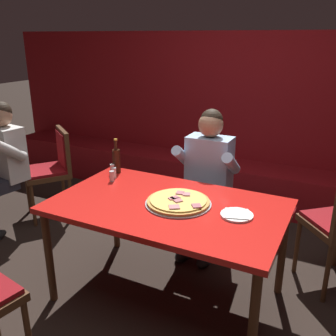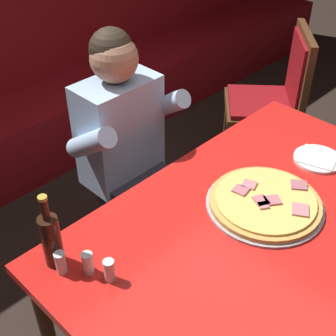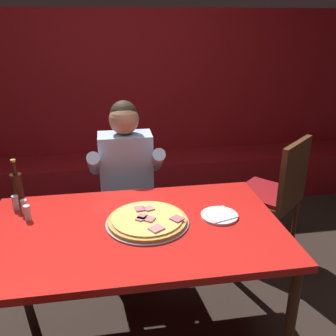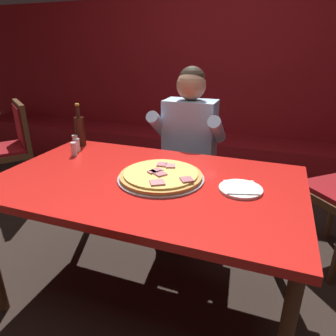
# 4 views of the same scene
# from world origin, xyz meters

# --- Properties ---
(ground_plane) EXTENTS (24.00, 24.00, 0.00)m
(ground_plane) POSITION_xyz_m (0.00, 0.00, 0.00)
(ground_plane) COLOR black
(booth_wall_panel) EXTENTS (6.80, 0.16, 1.90)m
(booth_wall_panel) POSITION_xyz_m (0.00, 2.18, 0.95)
(booth_wall_panel) COLOR maroon
(booth_wall_panel) RESTS_ON ground_plane
(booth_bench) EXTENTS (6.46, 0.48, 0.46)m
(booth_bench) POSITION_xyz_m (0.00, 1.86, 0.23)
(booth_bench) COLOR maroon
(booth_bench) RESTS_ON ground_plane
(main_dining_table) EXTENTS (1.59, 0.95, 0.76)m
(main_dining_table) POSITION_xyz_m (0.00, 0.00, 0.69)
(main_dining_table) COLOR #4C2D19
(main_dining_table) RESTS_ON ground_plane
(pizza) EXTENTS (0.46, 0.46, 0.05)m
(pizza) POSITION_xyz_m (0.07, 0.03, 0.77)
(pizza) COLOR #9E9EA3
(pizza) RESTS_ON main_dining_table
(plate_white_paper) EXTENTS (0.21, 0.21, 0.02)m
(plate_white_paper) POSITION_xyz_m (0.48, 0.03, 0.76)
(plate_white_paper) COLOR white
(plate_white_paper) RESTS_ON main_dining_table
(beer_bottle) EXTENTS (0.07, 0.07, 0.29)m
(beer_bottle) POSITION_xyz_m (-0.66, 0.37, 0.87)
(beer_bottle) COLOR black
(beer_bottle) RESTS_ON main_dining_table
(shaker_black_pepper) EXTENTS (0.04, 0.04, 0.09)m
(shaker_black_pepper) POSITION_xyz_m (-0.67, 0.32, 0.79)
(shaker_black_pepper) COLOR silver
(shaker_black_pepper) RESTS_ON main_dining_table
(shaker_oregano) EXTENTS (0.04, 0.04, 0.09)m
(shaker_oregano) POSITION_xyz_m (-0.61, 0.25, 0.79)
(shaker_oregano) COLOR silver
(shaker_oregano) RESTS_ON main_dining_table
(shaker_red_pepper_flakes) EXTENTS (0.04, 0.04, 0.09)m
(shaker_red_pepper_flakes) POSITION_xyz_m (-0.58, 0.18, 0.79)
(shaker_red_pepper_flakes) COLOR silver
(shaker_red_pepper_flakes) RESTS_ON main_dining_table
(diner_seated_blue_shirt) EXTENTS (0.53, 0.53, 1.27)m
(diner_seated_blue_shirt) POSITION_xyz_m (-0.00, 0.72, 0.71)
(diner_seated_blue_shirt) COLOR black
(diner_seated_blue_shirt) RESTS_ON ground_plane
(dining_chair_near_right) EXTENTS (0.62, 0.62, 0.93)m
(dining_chair_near_right) POSITION_xyz_m (-1.70, 0.69, 0.56)
(dining_chair_near_right) COLOR #4C2D19
(dining_chair_near_right) RESTS_ON ground_plane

